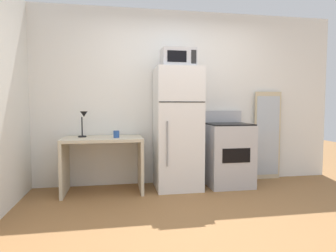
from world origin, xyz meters
TOP-DOWN VIEW (x-y plane):
  - ground_plane at (0.00, 0.00)m, footprint 12.00×12.00m
  - wall_back_white at (0.00, 1.70)m, footprint 5.00×0.10m
  - desk at (-1.13, 1.32)m, footprint 1.06×0.62m
  - desk_lamp at (-1.39, 1.38)m, footprint 0.14×0.12m
  - coffee_mug at (-0.95, 1.25)m, footprint 0.08×0.08m
  - refrigerator at (-0.10, 1.33)m, footprint 0.63×0.63m
  - microwave at (-0.10, 1.31)m, footprint 0.46×0.35m
  - oven_range at (0.67, 1.33)m, footprint 0.63×0.61m
  - leaning_mirror at (1.43, 1.59)m, footprint 0.44×0.03m

SIDE VIEW (x-z plane):
  - ground_plane at x=0.00m, z-range 0.00..0.00m
  - oven_range at x=0.67m, z-range -0.08..1.02m
  - desk at x=-1.13m, z-range 0.14..0.89m
  - leaning_mirror at x=1.43m, z-range 0.00..1.40m
  - coffee_mug at x=-0.95m, z-range 0.75..0.84m
  - refrigerator at x=-0.10m, z-range 0.00..1.71m
  - desk_lamp at x=-1.39m, z-range 0.81..1.17m
  - wall_back_white at x=0.00m, z-range 0.00..2.60m
  - microwave at x=-0.10m, z-range 1.71..1.97m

